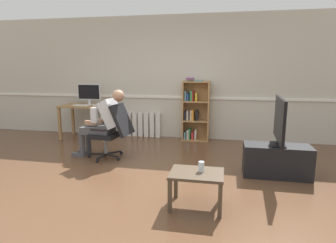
{
  "coord_description": "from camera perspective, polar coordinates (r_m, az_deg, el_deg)",
  "views": [
    {
      "loc": [
        1.06,
        -3.71,
        1.58
      ],
      "look_at": [
        0.15,
        0.85,
        0.7
      ],
      "focal_mm": 30.58,
      "sensor_mm": 36.0,
      "label": 1
    }
  ],
  "objects": [
    {
      "name": "drinking_glass",
      "position": [
        3.3,
        6.66,
        -8.9
      ],
      "size": [
        0.07,
        0.07,
        0.12
      ],
      "primitive_type": "cylinder",
      "color": "silver",
      "rests_on": "coffee_table"
    },
    {
      "name": "imac_monitor",
      "position": [
        6.67,
        -15.47,
        5.54
      ],
      "size": [
        0.54,
        0.14,
        0.46
      ],
      "color": "silver",
      "rests_on": "computer_desk"
    },
    {
      "name": "radiator",
      "position": [
        6.64,
        -4.92,
        -0.6
      ],
      "size": [
        0.8,
        0.08,
        0.56
      ],
      "color": "white",
      "rests_on": "ground_plane"
    },
    {
      "name": "tv_screen",
      "position": [
        4.38,
        21.36,
        0.16
      ],
      "size": [
        0.22,
        1.01,
        0.69
      ],
      "rotation": [
        0.0,
        0.0,
        1.51
      ],
      "color": "black",
      "rests_on": "tv_stand"
    },
    {
      "name": "bookshelf",
      "position": [
        6.25,
        5.26,
        2.02
      ],
      "size": [
        0.58,
        0.29,
        1.37
      ],
      "color": "#AD7F4C",
      "rests_on": "ground_plane"
    },
    {
      "name": "computer_mouse",
      "position": [
        6.42,
        -14.3,
        3.16
      ],
      "size": [
        0.06,
        0.1,
        0.03
      ],
      "primitive_type": "cube",
      "color": "white",
      "rests_on": "computer_desk"
    },
    {
      "name": "coffee_table",
      "position": [
        3.31,
        5.73,
        -11.17
      ],
      "size": [
        0.6,
        0.45,
        0.42
      ],
      "color": "#4C3D2D",
      "rests_on": "ground_plane"
    },
    {
      "name": "person_seated",
      "position": [
        5.11,
        -12.75,
        -0.03
      ],
      "size": [
        1.02,
        0.42,
        1.21
      ],
      "rotation": [
        0.0,
        0.0,
        -1.68
      ],
      "color": "#4C4C51",
      "rests_on": "ground_plane"
    },
    {
      "name": "keyboard",
      "position": [
        6.54,
        -16.82,
        3.12
      ],
      "size": [
        0.37,
        0.12,
        0.02
      ],
      "primitive_type": "cube",
      "color": "white",
      "rests_on": "computer_desk"
    },
    {
      "name": "ground_plane",
      "position": [
        4.17,
        -4.41,
        -11.6
      ],
      "size": [
        18.0,
        18.0,
        0.0
      ],
      "primitive_type": "plane",
      "color": "brown"
    },
    {
      "name": "tv_stand",
      "position": [
        4.52,
        20.82,
        -7.31
      ],
      "size": [
        0.95,
        0.41,
        0.47
      ],
      "color": "black",
      "rests_on": "ground_plane"
    },
    {
      "name": "office_chair",
      "position": [
        5.05,
        -10.96,
        -1.54
      ],
      "size": [
        0.82,
        0.62,
        0.97
      ],
      "rotation": [
        0.0,
        0.0,
        -1.68
      ],
      "color": "black",
      "rests_on": "ground_plane"
    },
    {
      "name": "computer_desk",
      "position": [
        6.66,
        -15.87,
        2.21
      ],
      "size": [
        1.11,
        0.65,
        0.76
      ],
      "color": "#9E7547",
      "rests_on": "ground_plane"
    },
    {
      "name": "back_wall",
      "position": [
        6.45,
        1.86,
        8.66
      ],
      "size": [
        12.0,
        0.13,
        2.7
      ],
      "color": "beige",
      "rests_on": "ground_plane"
    }
  ]
}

